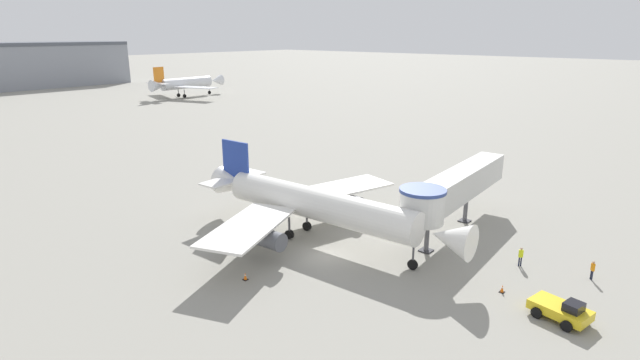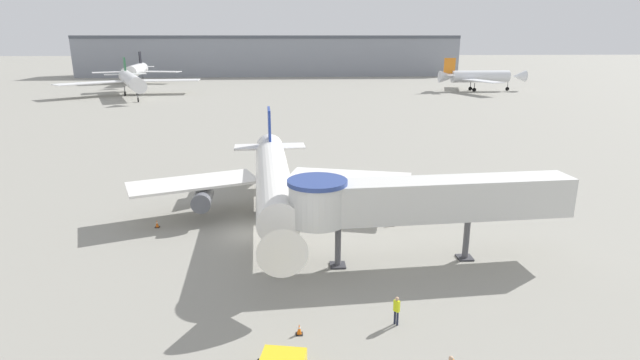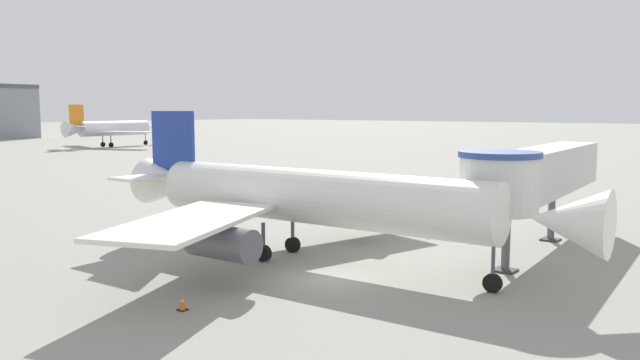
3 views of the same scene
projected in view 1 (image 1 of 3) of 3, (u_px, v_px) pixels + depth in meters
The scene contains 10 objects.
ground_plane at pixel (326, 256), 45.15m from camera, with size 800.00×800.00×0.00m, color gray.
main_airplane at pixel (313, 204), 47.86m from camera, with size 26.11×28.86×8.41m.
jet_bridge at pixel (452, 189), 48.83m from camera, with size 20.29×4.65×6.42m.
pushback_tug_yellow at pixel (561, 310), 34.94m from camera, with size 2.98×4.23×1.67m.
traffic_cone_port_wing at pixel (245, 276), 40.70m from camera, with size 0.39×0.39×0.65m.
traffic_cone_near_nose at pixel (502, 289), 38.75m from camera, with size 0.38×0.38×0.64m.
traffic_cone_starboard_wing at pixel (390, 213), 54.65m from camera, with size 0.49×0.49×0.81m.
ground_crew_marshaller at pixel (593, 269), 40.57m from camera, with size 0.36×0.35×1.65m.
ground_crew_wing_walker at pixel (521, 255), 42.91m from camera, with size 0.37×0.38×1.74m.
background_jet_orange_tail at pixel (185, 83), 155.34m from camera, with size 26.22×30.00×9.63m.
Camera 1 is at (-31.53, -26.72, 19.43)m, focal length 28.00 mm.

